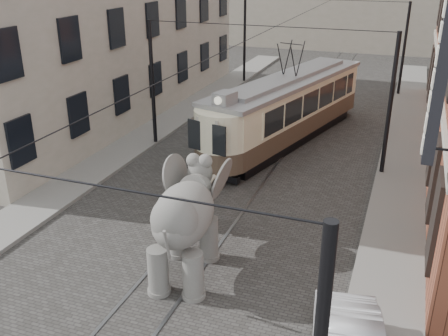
% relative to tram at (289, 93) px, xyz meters
% --- Properties ---
extents(ground, '(120.00, 120.00, 0.00)m').
position_rel_tram_xyz_m(ground, '(-0.35, -8.79, -2.43)').
color(ground, '#3D3B38').
extents(tram_rails, '(1.54, 80.00, 0.02)m').
position_rel_tram_xyz_m(tram_rails, '(-0.35, -8.79, -2.42)').
color(tram_rails, slate).
rests_on(tram_rails, ground).
extents(sidewalk_right, '(2.00, 60.00, 0.15)m').
position_rel_tram_xyz_m(sidewalk_right, '(5.65, -8.79, -2.36)').
color(sidewalk_right, slate).
rests_on(sidewalk_right, ground).
extents(sidewalk_left, '(2.00, 60.00, 0.15)m').
position_rel_tram_xyz_m(sidewalk_left, '(-6.85, -8.79, -2.36)').
color(sidewalk_left, slate).
rests_on(sidewalk_left, ground).
extents(stucco_building, '(7.00, 24.00, 10.00)m').
position_rel_tram_xyz_m(stucco_building, '(-11.35, 1.21, 2.57)').
color(stucco_building, gray).
rests_on(stucco_building, ground).
extents(catenary, '(11.00, 30.20, 6.00)m').
position_rel_tram_xyz_m(catenary, '(-0.55, -3.79, 0.57)').
color(catenary, black).
rests_on(catenary, ground).
extents(tram, '(5.57, 12.51, 4.87)m').
position_rel_tram_xyz_m(tram, '(0.00, 0.00, 0.00)').
color(tram, '#EFE9C1').
rests_on(tram, ground).
extents(elephant, '(3.57, 5.43, 3.09)m').
position_rel_tram_xyz_m(elephant, '(0.01, -12.42, -0.89)').
color(elephant, '#625F5B').
rests_on(elephant, ground).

